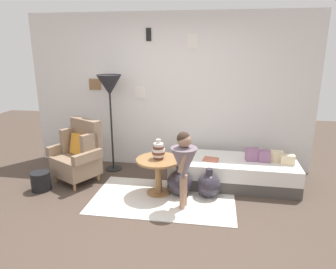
# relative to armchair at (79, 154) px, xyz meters

# --- Properties ---
(ground_plane) EXTENTS (12.00, 12.00, 0.00)m
(ground_plane) POSITION_rel_armchair_xyz_m (1.28, -1.06, -0.44)
(ground_plane) COLOR #4C3D33
(gallery_wall) EXTENTS (4.80, 0.12, 2.60)m
(gallery_wall) POSITION_rel_armchair_xyz_m (1.28, 0.89, 0.86)
(gallery_wall) COLOR silver
(gallery_wall) RESTS_ON ground
(rug) EXTENTS (1.97, 1.18, 0.01)m
(rug) POSITION_rel_armchair_xyz_m (1.41, -0.42, -0.43)
(rug) COLOR silver
(rug) RESTS_ON ground
(armchair) EXTENTS (0.90, 0.83, 0.97)m
(armchair) POSITION_rel_armchair_xyz_m (0.00, 0.00, 0.00)
(armchair) COLOR tan
(armchair) RESTS_ON ground
(daybed) EXTENTS (1.91, 0.84, 0.40)m
(daybed) POSITION_rel_armchair_xyz_m (2.38, 0.23, -0.24)
(daybed) COLOR #4C4742
(daybed) RESTS_ON ground
(pillow_head) EXTENTS (0.20, 0.13, 0.14)m
(pillow_head) POSITION_rel_armchair_xyz_m (3.15, 0.16, 0.03)
(pillow_head) COLOR beige
(pillow_head) RESTS_ON daybed
(pillow_mid) EXTENTS (0.19, 0.13, 0.16)m
(pillow_mid) POSITION_rel_armchair_xyz_m (3.01, 0.25, 0.04)
(pillow_mid) COLOR beige
(pillow_mid) RESTS_ON daybed
(pillow_back) EXTENTS (0.17, 0.14, 0.17)m
(pillow_back) POSITION_rel_armchair_xyz_m (2.83, 0.21, 0.05)
(pillow_back) COLOR gray
(pillow_back) RESTS_ON daybed
(pillow_extra) EXTENTS (0.20, 0.14, 0.19)m
(pillow_extra) POSITION_rel_armchair_xyz_m (2.65, 0.23, 0.06)
(pillow_extra) COLOR gray
(pillow_extra) RESTS_ON daybed
(side_table) EXTENTS (0.63, 0.63, 0.53)m
(side_table) POSITION_rel_armchair_xyz_m (1.31, -0.27, -0.05)
(side_table) COLOR #9E7042
(side_table) RESTS_ON ground
(vase_striped) EXTENTS (0.18, 0.18, 0.29)m
(vase_striped) POSITION_rel_armchair_xyz_m (1.31, -0.26, 0.21)
(vase_striped) COLOR brown
(vase_striped) RESTS_ON side_table
(floor_lamp) EXTENTS (0.40, 0.40, 1.62)m
(floor_lamp) POSITION_rel_armchair_xyz_m (0.37, 0.51, 0.96)
(floor_lamp) COLOR black
(floor_lamp) RESTS_ON ground
(person_child) EXTENTS (0.34, 0.34, 1.04)m
(person_child) POSITION_rel_armchair_xyz_m (1.71, -0.62, 0.22)
(person_child) COLOR #A37A60
(person_child) RESTS_ON ground
(book_on_daybed) EXTENTS (0.25, 0.20, 0.03)m
(book_on_daybed) POSITION_rel_armchair_xyz_m (2.04, 0.14, -0.02)
(book_on_daybed) COLOR #C26A51
(book_on_daybed) RESTS_ON daybed
(demijohn_near) EXTENTS (0.36, 0.36, 0.44)m
(demijohn_near) POSITION_rel_armchair_xyz_m (1.62, -0.26, -0.26)
(demijohn_near) COLOR #332D38
(demijohn_near) RESTS_ON ground
(demijohn_far) EXTENTS (0.34, 0.34, 0.42)m
(demijohn_far) POSITION_rel_armchair_xyz_m (2.03, -0.25, -0.27)
(demijohn_far) COLOR #332D38
(demijohn_far) RESTS_ON ground
(magazine_basket) EXTENTS (0.28, 0.28, 0.28)m
(magazine_basket) POSITION_rel_armchair_xyz_m (-0.43, -0.44, -0.30)
(magazine_basket) COLOR black
(magazine_basket) RESTS_ON ground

